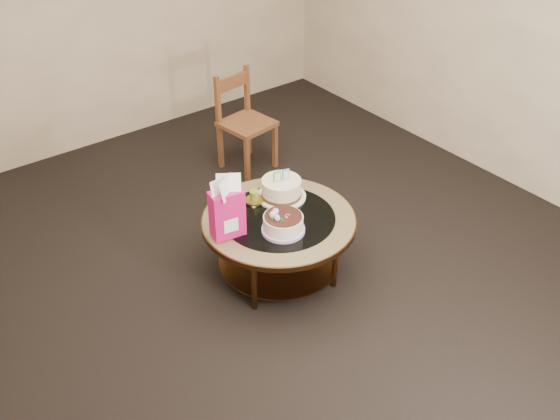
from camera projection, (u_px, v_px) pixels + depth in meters
ground at (279, 271)px, 4.32m from camera, size 5.00×5.00×0.00m
room_walls at (279, 57)px, 3.44m from camera, size 4.52×5.02×2.61m
coffee_table at (279, 227)px, 4.10m from camera, size 1.02×1.02×0.46m
decorated_cake at (283, 224)px, 3.90m from camera, size 0.28×0.28×0.16m
cream_cake at (281, 189)px, 4.21m from camera, size 0.34×0.34×0.21m
gift_bag at (227, 208)px, 3.79m from camera, size 0.22×0.17×0.41m
pillar_candle at (255, 198)px, 4.18m from camera, size 0.13×0.13×0.10m
dining_chair at (244, 121)px, 5.25m from camera, size 0.44×0.44×0.84m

